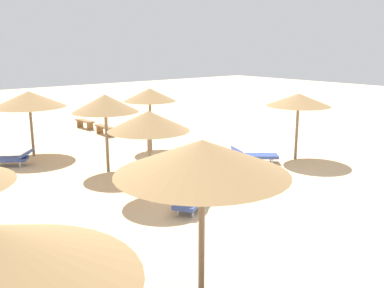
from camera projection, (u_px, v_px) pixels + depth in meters
The scene contains 12 objects.
ground_plane at pixel (252, 198), 13.33m from camera, with size 80.00×80.00×0.00m, color #DBBA8C.
parasol_1 at pixel (202, 157), 7.43m from camera, with size 3.15×3.15×3.08m.
parasol_2 at pixel (299, 100), 17.27m from camera, with size 2.62×2.62×2.78m.
parasol_3 at pixel (149, 121), 12.93m from camera, with size 2.54×2.54×2.74m.
parasol_5 at pixel (29, 99), 17.82m from camera, with size 3.03×3.03×2.82m.
parasol_8 at pixel (150, 95), 18.88m from camera, with size 2.37×2.37×2.83m.
parasol_9 at pixel (105, 104), 15.52m from camera, with size 2.46×2.46×2.94m.
lounger_2 at pixel (253, 155), 17.26m from camera, with size 1.88×1.72×0.64m.
lounger_3 at pixel (195, 196), 12.51m from camera, with size 1.92×1.47×0.81m.
lounger_5 at pixel (9, 158), 16.78m from camera, with size 1.96×1.55×0.64m.
bench_0 at pixel (104, 129), 22.61m from camera, with size 0.40×1.50×0.49m.
bench_1 at pixel (85, 123), 24.35m from camera, with size 0.54×1.53×0.49m.
Camera 1 is at (-9.46, -8.53, 4.68)m, focal length 39.57 mm.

